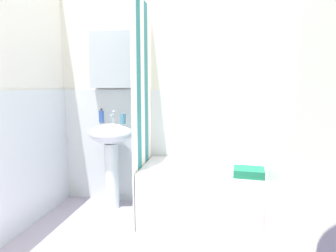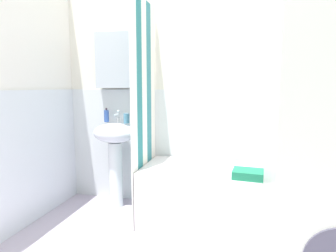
{
  "view_description": "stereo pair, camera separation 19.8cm",
  "coord_description": "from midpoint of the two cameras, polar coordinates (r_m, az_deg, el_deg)",
  "views": [
    {
      "loc": [
        0.07,
        -1.71,
        1.23
      ],
      "look_at": [
        -0.33,
        0.75,
        0.89
      ],
      "focal_mm": 31.3,
      "sensor_mm": 36.0,
      "label": 1
    },
    {
      "loc": [
        0.27,
        -1.67,
        1.23
      ],
      "look_at": [
        -0.33,
        0.75,
        0.89
      ],
      "focal_mm": 31.3,
      "sensor_mm": 36.0,
      "label": 2
    }
  ],
  "objects": [
    {
      "name": "washer_dryer_stack",
      "position": [
        1.85,
        31.3,
        -6.77
      ],
      "size": [
        0.59,
        0.63,
        1.61
      ],
      "color": "white",
      "rests_on": "ground_plane"
    },
    {
      "name": "shampoo_bottle",
      "position": [
        2.94,
        22.56,
        -5.33
      ],
      "size": [
        0.05,
        0.05,
        0.19
      ],
      "color": "#2B2D25",
      "rests_on": "bathtub"
    },
    {
      "name": "wall_left_tiled",
      "position": [
        2.68,
        -26.81,
        4.46
      ],
      "size": [
        0.07,
        1.81,
        2.4
      ],
      "color": "white",
      "rests_on": "ground_plane"
    },
    {
      "name": "conditioner_bottle",
      "position": [
        3.02,
        28.75,
        -5.35
      ],
      "size": [
        0.05,
        0.05,
        0.18
      ],
      "color": "gold",
      "rests_on": "bathtub"
    },
    {
      "name": "toothbrush_cup",
      "position": [
        2.93,
        -6.19,
        1.47
      ],
      "size": [
        0.06,
        0.06,
        0.1
      ],
      "primitive_type": "cylinder",
      "color": "teal",
      "rests_on": "sink"
    },
    {
      "name": "body_wash_bottle",
      "position": [
        2.95,
        26.86,
        -5.1
      ],
      "size": [
        0.06,
        0.06,
        0.23
      ],
      "color": "white",
      "rests_on": "bathtub"
    },
    {
      "name": "sink",
      "position": [
        3.0,
        -8.42,
        -3.85
      ],
      "size": [
        0.44,
        0.34,
        0.87
      ],
      "color": "white",
      "rests_on": "ground_plane"
    },
    {
      "name": "faucet",
      "position": [
        3.03,
        -7.94,
        1.87
      ],
      "size": [
        0.03,
        0.12,
        0.12
      ],
      "color": "silver",
      "rests_on": "sink"
    },
    {
      "name": "towel_folded",
      "position": [
        2.45,
        17.67,
        -8.93
      ],
      "size": [
        0.26,
        0.22,
        0.06
      ],
      "primitive_type": "cube",
      "rotation": [
        0.0,
        0.0,
        -0.08
      ],
      "color": "#1E7754",
      "rests_on": "bathtub"
    },
    {
      "name": "lotion_bottle",
      "position": [
        2.97,
        24.23,
        -5.34
      ],
      "size": [
        0.07,
        0.07,
        0.18
      ],
      "color": "#3151A1",
      "rests_on": "bathtub"
    },
    {
      "name": "bathtub",
      "position": [
        2.75,
        14.86,
        -13.32
      ],
      "size": [
        1.63,
        0.67,
        0.51
      ],
      "primitive_type": "cube",
      "color": "white",
      "rests_on": "ground_plane"
    },
    {
      "name": "wall_back_tiled",
      "position": [
        2.96,
        9.47,
        5.85
      ],
      "size": [
        3.6,
        0.18,
        2.4
      ],
      "color": "silver",
      "rests_on": "ground_plane"
    },
    {
      "name": "soap_dispenser",
      "position": [
        3.08,
        -10.1,
        1.97
      ],
      "size": [
        0.05,
        0.05,
        0.15
      ],
      "color": "#304F98",
      "rests_on": "sink"
    },
    {
      "name": "shower_curtain",
      "position": [
        2.69,
        -2.57,
        2.78
      ],
      "size": [
        0.01,
        0.67,
        2.0
      ],
      "color": "white",
      "rests_on": "ground_plane"
    }
  ]
}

